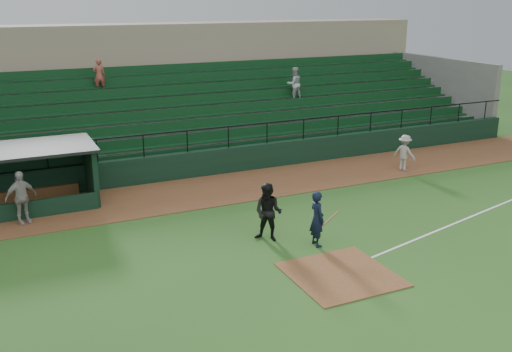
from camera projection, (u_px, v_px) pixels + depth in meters
name	position (u px, v px, depth m)	size (l,w,h in m)	color
ground	(323.00, 262.00, 18.02)	(90.00, 90.00, 0.00)	#28561B
warning_track	(227.00, 188.00, 24.95)	(40.00, 4.00, 0.03)	brown
home_plate_dirt	(341.00, 274.00, 17.15)	(3.00, 3.00, 0.03)	brown
foul_line	(485.00, 211.00, 22.28)	(18.00, 0.09, 0.01)	white
stadium_structure	(168.00, 104.00, 31.60)	(38.00, 13.08, 6.40)	black
batter_at_plate	(317.00, 219.00, 18.95)	(1.04, 0.72, 1.88)	black
umpire	(268.00, 212.00, 19.34)	(0.97, 0.76, 2.00)	black
runner	(404.00, 153.00, 27.22)	(1.11, 0.64, 1.72)	#ACA6A1
dugout_player_a	(21.00, 197.00, 20.75)	(1.15, 0.48, 1.97)	#A9A59E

